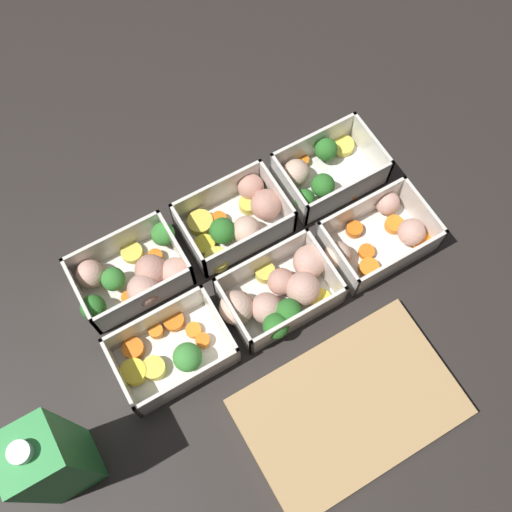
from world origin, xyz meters
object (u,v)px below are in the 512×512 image
object	(u,v)px
container_near_right	(135,275)
juice_carton	(52,460)
container_near_center	(239,218)
container_far_left	(379,236)
container_near_left	(322,172)
container_far_center	(280,294)
container_far_right	(171,353)

from	to	relation	value
container_near_right	juice_carton	distance (m)	0.27
container_near_center	container_far_left	xyz separation A→B (m)	(-0.16, 0.13, -0.00)
container_near_left	container_near_right	distance (m)	0.32
container_near_right	container_far_center	world-z (taller)	same
container_far_right	container_near_right	bearing A→B (deg)	-93.08
juice_carton	container_near_center	bearing A→B (deg)	-151.17
container_near_center	container_far_right	world-z (taller)	same
container_near_right	container_far_center	xyz separation A→B (m)	(-0.16, 0.13, 0.00)
container_near_center	container_far_center	bearing A→B (deg)	85.94
container_near_center	container_near_right	bearing A→B (deg)	1.94
container_near_left	container_near_right	xyz separation A→B (m)	(0.32, 0.01, 0.00)
container_far_right	container_near_left	bearing A→B (deg)	-157.54
container_far_center	container_far_right	bearing A→B (deg)	-0.95
container_near_center	container_far_left	world-z (taller)	same
container_near_left	container_far_left	size ratio (longest dim) A/B	0.91
container_near_right	juice_carton	bearing A→B (deg)	46.23
container_near_right	container_far_right	world-z (taller)	same
container_far_center	juice_carton	distance (m)	0.36
container_near_center	container_far_right	xyz separation A→B (m)	(0.18, 0.13, -0.00)
container_far_center	juice_carton	xyz separation A→B (m)	(0.34, 0.06, 0.07)
container_near_right	container_far_left	bearing A→B (deg)	160.00
container_near_right	juice_carton	size ratio (longest dim) A/B	0.83
container_near_center	juice_carton	bearing A→B (deg)	28.83
container_near_right	container_far_left	xyz separation A→B (m)	(-0.33, 0.12, -0.00)
juice_carton	container_near_left	bearing A→B (deg)	-158.28
container_near_center	container_far_left	distance (m)	0.21
container_near_left	container_far_left	xyz separation A→B (m)	(-0.01, 0.13, -0.00)
container_far_right	juice_carton	world-z (taller)	juice_carton
container_near_left	juice_carton	distance (m)	0.54
container_near_left	juice_carton	world-z (taller)	juice_carton
container_near_center	container_far_right	distance (m)	0.22
container_near_right	container_far_left	size ratio (longest dim) A/B	0.99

